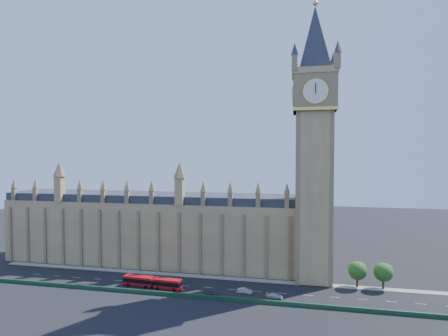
% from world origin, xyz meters
% --- Properties ---
extents(ground, '(400.00, 400.00, 0.00)m').
position_xyz_m(ground, '(0.00, 0.00, 0.00)').
color(ground, black).
rests_on(ground, ground).
extents(palace_westminster, '(120.00, 20.00, 28.00)m').
position_xyz_m(palace_westminster, '(-25.00, 22.00, 13.86)').
color(palace_westminster, '#A27C4E').
rests_on(palace_westminster, ground).
extents(elizabeth_tower, '(20.59, 20.59, 105.00)m').
position_xyz_m(elizabeth_tower, '(38.00, 13.99, 54.56)').
color(elizabeth_tower, '#A27C4E').
rests_on(elizabeth_tower, ground).
extents(bridge_parapet, '(160.00, 0.60, 1.20)m').
position_xyz_m(bridge_parapet, '(0.00, -9.00, 0.60)').
color(bridge_parapet, '#1E4C2D').
rests_on(bridge_parapet, ground).
extents(kerb_north, '(160.00, 3.00, 0.16)m').
position_xyz_m(kerb_north, '(0.00, 9.50, 0.08)').
color(kerb_north, gray).
rests_on(kerb_north, ground).
extents(tree_east_near, '(6.00, 6.00, 8.50)m').
position_xyz_m(tree_east_near, '(52.22, 10.08, 5.64)').
color(tree_east_near, '#382619').
rests_on(tree_east_near, ground).
extents(tree_east_far, '(6.00, 6.00, 8.50)m').
position_xyz_m(tree_east_far, '(60.22, 10.08, 5.64)').
color(tree_east_far, '#382619').
rests_on(tree_east_far, ground).
extents(red_bus, '(20.21, 4.54, 3.41)m').
position_xyz_m(red_bus, '(-13.92, -3.75, 1.80)').
color(red_bus, '#B50C12').
rests_on(red_bus, ground).
extents(car_grey, '(3.99, 1.74, 1.34)m').
position_xyz_m(car_grey, '(6.25, -5.97, 0.67)').
color(car_grey, '#3D4044').
rests_on(car_grey, ground).
extents(car_silver, '(4.85, 1.98, 1.56)m').
position_xyz_m(car_silver, '(16.45, -2.26, 0.78)').
color(car_silver, '#B0B1B8').
rests_on(car_silver, ground).
extents(car_white, '(5.08, 2.10, 1.47)m').
position_xyz_m(car_white, '(25.91, -4.31, 0.73)').
color(car_white, silver).
rests_on(car_white, ground).
extents(cone_a, '(0.51, 0.51, 0.71)m').
position_xyz_m(cone_a, '(14.00, -2.77, 0.35)').
color(cone_a, black).
rests_on(cone_a, ground).
extents(cone_b, '(0.53, 0.53, 0.73)m').
position_xyz_m(cone_b, '(23.25, -3.50, 0.36)').
color(cone_b, black).
rests_on(cone_b, ground).
extents(cone_c, '(0.49, 0.49, 0.62)m').
position_xyz_m(cone_c, '(14.00, -0.84, 0.30)').
color(cone_c, black).
rests_on(cone_c, ground).
extents(cone_d, '(0.45, 0.45, 0.66)m').
position_xyz_m(cone_d, '(17.92, -2.74, 0.33)').
color(cone_d, black).
rests_on(cone_d, ground).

